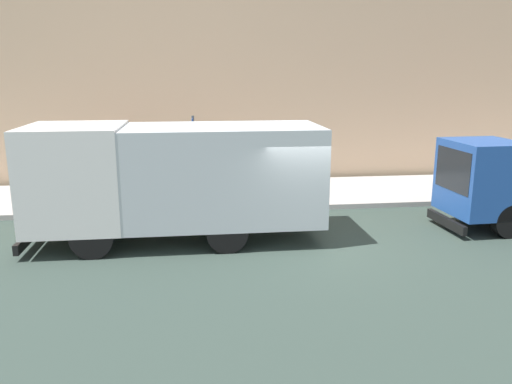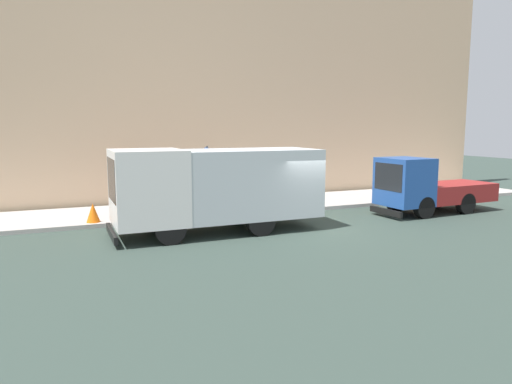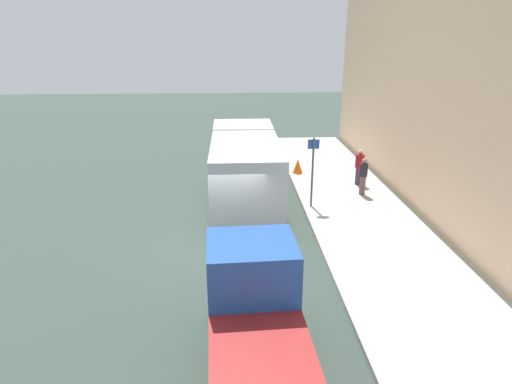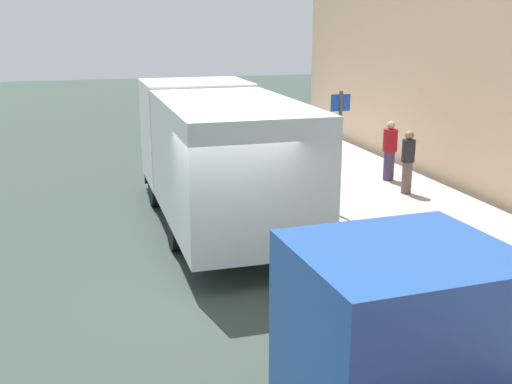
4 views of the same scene
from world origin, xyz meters
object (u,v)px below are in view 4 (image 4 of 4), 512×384
street_sign_post (339,144)px  large_utility_truck (218,152)px  pedestrian_walking (390,150)px  traffic_cone_orange (280,159)px  pedestrian_standing (408,160)px

street_sign_post → large_utility_truck: bearing=170.0°
pedestrian_walking → street_sign_post: 3.70m
traffic_cone_orange → street_sign_post: bearing=-91.4°
large_utility_truck → pedestrian_walking: size_ratio=4.47×
large_utility_truck → traffic_cone_orange: bearing=55.3°
pedestrian_walking → pedestrian_standing: size_ratio=1.02×
traffic_cone_orange → street_sign_post: (-0.11, -4.37, 1.26)m
large_utility_truck → traffic_cone_orange: 4.89m
large_utility_truck → street_sign_post: large_utility_truck is taller
pedestrian_walking → pedestrian_standing: 1.35m
large_utility_truck → street_sign_post: size_ratio=2.62×
large_utility_truck → pedestrian_standing: large_utility_truck is taller
pedestrian_standing → street_sign_post: (-2.38, -1.19, 0.77)m
large_utility_truck → pedestrian_standing: size_ratio=4.54×
pedestrian_walking → traffic_cone_orange: (-2.49, 1.84, -0.49)m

